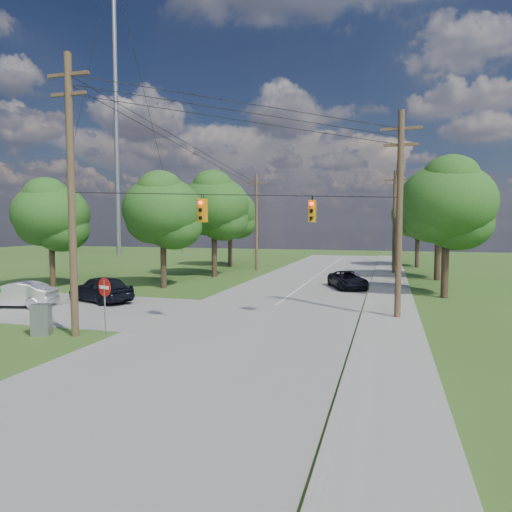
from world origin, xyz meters
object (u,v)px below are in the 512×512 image
(pole_sw, at_px, (71,192))
(pole_north_w, at_px, (256,222))
(car_cross_silver, at_px, (16,294))
(car_main_north, at_px, (348,280))
(control_cabinet, at_px, (41,320))
(car_cross_dark, at_px, (101,289))
(pole_ne, at_px, (399,212))
(do_not_enter_sign, at_px, (105,294))
(pole_north_e, at_px, (394,221))

(pole_sw, bearing_deg, pole_north_w, 90.77)
(car_cross_silver, bearing_deg, car_main_north, 113.19)
(car_cross_silver, bearing_deg, control_cabinet, 37.57)
(car_cross_dark, height_order, car_main_north, car_cross_dark)
(car_main_north, bearing_deg, car_cross_silver, -164.59)
(pole_north_w, distance_m, car_cross_dark, 22.60)
(car_main_north, bearing_deg, control_cabinet, -143.48)
(pole_sw, xyz_separation_m, control_cabinet, (-1.49, -0.31, -5.54))
(pole_ne, bearing_deg, control_cabinet, -152.17)
(car_cross_dark, bearing_deg, pole_ne, 111.24)
(do_not_enter_sign, bearing_deg, car_cross_dark, 145.91)
(pole_sw, bearing_deg, car_cross_dark, 118.12)
(car_cross_silver, distance_m, control_cabinet, 8.07)
(car_cross_silver, relative_size, car_main_north, 0.96)
(pole_ne, height_order, car_cross_silver, pole_ne)
(pole_north_w, xyz_separation_m, car_main_north, (10.50, -11.55, -4.46))
(pole_north_w, bearing_deg, car_cross_dark, -99.68)
(car_cross_dark, relative_size, car_main_north, 1.04)
(car_main_north, distance_m, control_cabinet, 21.71)
(pole_north_e, height_order, car_cross_dark, pole_north_e)
(pole_north_w, xyz_separation_m, control_cabinet, (-1.09, -29.91, -4.44))
(control_cabinet, bearing_deg, pole_sw, -9.92)
(car_cross_silver, relative_size, do_not_enter_sign, 1.78)
(pole_north_w, height_order, car_main_north, pole_north_w)
(pole_ne, bearing_deg, car_cross_dark, 179.58)
(car_cross_dark, bearing_deg, control_cabinet, 39.84)
(car_cross_dark, xyz_separation_m, car_cross_silver, (-3.63, -2.96, -0.08))
(do_not_enter_sign, bearing_deg, pole_north_e, 86.50)
(pole_sw, height_order, car_cross_dark, pole_sw)
(control_cabinet, relative_size, do_not_enter_sign, 0.55)
(pole_north_e, xyz_separation_m, car_cross_silver, (-21.26, -24.83, -4.36))
(pole_north_w, height_order, car_cross_silver, pole_north_w)
(car_main_north, bearing_deg, pole_north_e, 52.38)
(do_not_enter_sign, bearing_deg, car_cross_silver, 174.47)
(car_cross_dark, xyz_separation_m, control_cabinet, (2.64, -8.04, -0.16))
(pole_ne, bearing_deg, pole_north_e, 90.00)
(pole_ne, relative_size, car_cross_silver, 2.35)
(pole_sw, relative_size, pole_north_e, 1.20)
(pole_sw, relative_size, car_main_north, 2.59)
(car_cross_silver, bearing_deg, do_not_enter_sign, 51.38)
(car_main_north, height_order, do_not_enter_sign, do_not_enter_sign)
(pole_north_w, relative_size, car_cross_dark, 2.08)
(pole_ne, relative_size, car_cross_dark, 2.18)
(pole_north_e, relative_size, car_cross_silver, 2.23)
(pole_sw, bearing_deg, car_main_north, 60.77)
(pole_north_w, height_order, control_cabinet, pole_north_w)
(car_cross_dark, bearing_deg, pole_north_e, 162.79)
(pole_north_e, relative_size, pole_north_w, 1.00)
(car_cross_dark, xyz_separation_m, car_main_north, (14.23, 10.32, -0.18))
(pole_ne, relative_size, pole_north_e, 1.05)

